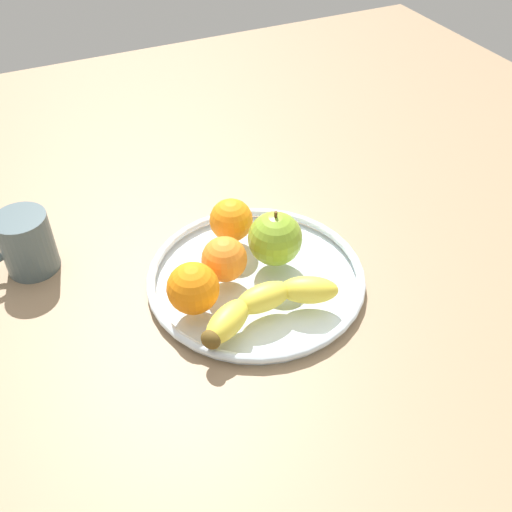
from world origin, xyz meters
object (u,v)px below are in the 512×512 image
orange_center (224,259)px  orange_front_right (193,288)px  apple (275,239)px  ambient_mug (25,243)px  fruit_bowl (256,277)px  banana (265,304)px  orange_back_left (231,220)px

orange_center → orange_front_right: orange_front_right is taller
orange_center → apple: bearing=-178.3°
apple → ambient_mug: size_ratio=0.76×
ambient_mug → orange_front_right: bearing=133.4°
fruit_bowl → banana: banana is taller
orange_back_left → orange_center: orange_back_left is taller
apple → orange_back_left: (3.47, -6.96, -0.62)cm
fruit_bowl → orange_front_right: bearing=14.2°
banana → orange_back_left: orange_back_left is taller
fruit_bowl → apple: bearing=-158.4°
orange_back_left → orange_front_right: orange_front_right is taller
orange_back_left → ambient_mug: (27.37, -7.76, -0.47)cm
orange_back_left → ambient_mug: size_ratio=0.57×
ambient_mug → apple: bearing=154.5°
orange_front_right → ambient_mug: ambient_mug is taller
orange_center → orange_back_left: bearing=-119.7°
banana → orange_front_right: orange_front_right is taller
apple → orange_center: (7.57, 0.22, -0.67)cm
orange_front_right → orange_back_left: bearing=-132.2°
banana → orange_front_right: bearing=-35.6°
banana → ambient_mug: size_ratio=1.85×
orange_center → orange_front_right: (5.69, 3.62, 0.27)cm
ambient_mug → fruit_bowl: bearing=149.5°
banana → ambient_mug: ambient_mug is taller
orange_back_left → ambient_mug: bearing=-15.8°
orange_back_left → orange_center: (4.10, 7.18, -0.05)cm
apple → ambient_mug: apple is taller
fruit_bowl → orange_center: 5.78cm
fruit_bowl → ambient_mug: size_ratio=2.76×
fruit_bowl → banana: bearing=73.6°
fruit_bowl → apple: size_ratio=3.62×
apple → orange_back_left: bearing=-63.5°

